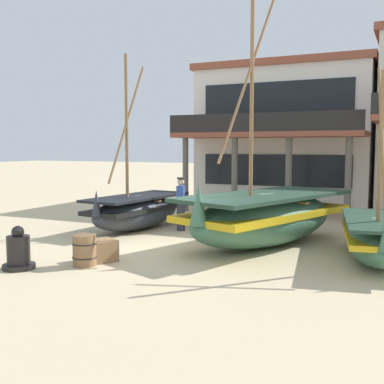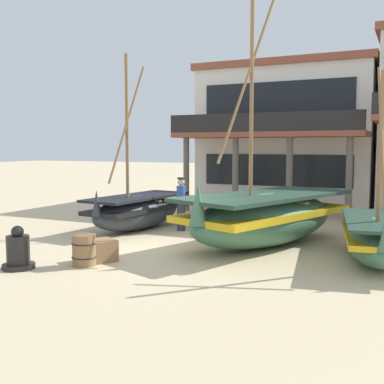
% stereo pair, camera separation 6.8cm
% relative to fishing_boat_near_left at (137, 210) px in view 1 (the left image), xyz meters
% --- Properties ---
extents(ground_plane, '(120.00, 120.00, 0.00)m').
position_rel_fishing_boat_near_left_xyz_m(ground_plane, '(2.46, -2.12, -0.62)').
color(ground_plane, '#CCB78E').
extents(fishing_boat_near_left, '(1.89, 4.10, 5.44)m').
position_rel_fishing_boat_near_left_xyz_m(fishing_boat_near_left, '(0.00, 0.00, 0.00)').
color(fishing_boat_near_left, '#2D333D').
rests_on(fishing_boat_near_left, ground).
extents(fishing_boat_centre_large, '(3.90, 5.84, 7.20)m').
position_rel_fishing_boat_near_left_xyz_m(fishing_boat_centre_large, '(4.41, -0.65, 0.16)').
color(fishing_boat_centre_large, '#427056').
rests_on(fishing_boat_centre_large, ground).
extents(fishing_boat_far_right, '(1.93, 3.84, 4.48)m').
position_rel_fishing_boat_near_left_xyz_m(fishing_boat_far_right, '(7.23, -1.42, -0.04)').
color(fishing_boat_far_right, '#427056').
rests_on(fishing_boat_far_right, ground).
extents(fisherman_by_hull, '(0.30, 0.40, 1.68)m').
position_rel_fishing_boat_near_left_xyz_m(fisherman_by_hull, '(1.38, 0.39, 0.22)').
color(fisherman_by_hull, '#33333D').
rests_on(fisherman_by_hull, ground).
extents(capstan_winch, '(0.70, 0.70, 0.94)m').
position_rel_fishing_boat_near_left_xyz_m(capstan_winch, '(0.26, -5.34, -0.25)').
color(capstan_winch, black).
rests_on(capstan_winch, ground).
extents(wooden_barrel, '(0.56, 0.56, 0.70)m').
position_rel_fishing_boat_near_left_xyz_m(wooden_barrel, '(1.39, -4.52, -0.27)').
color(wooden_barrel, olive).
rests_on(wooden_barrel, ground).
extents(cargo_crate, '(0.81, 0.81, 0.50)m').
position_rel_fishing_boat_near_left_xyz_m(cargo_crate, '(1.49, -4.00, -0.37)').
color(cargo_crate, olive).
rests_on(cargo_crate, ground).
extents(harbor_building_main, '(7.79, 8.62, 6.32)m').
position_rel_fishing_boat_near_left_xyz_m(harbor_building_main, '(2.68, 9.69, 2.55)').
color(harbor_building_main, white).
rests_on(harbor_building_main, ground).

